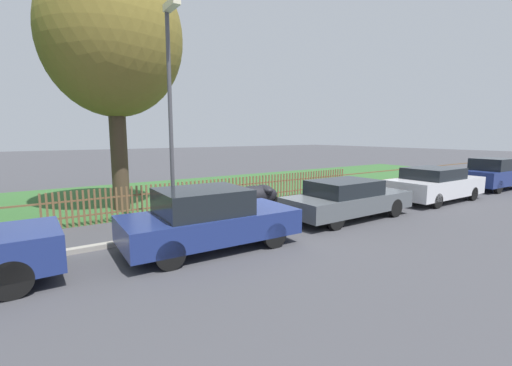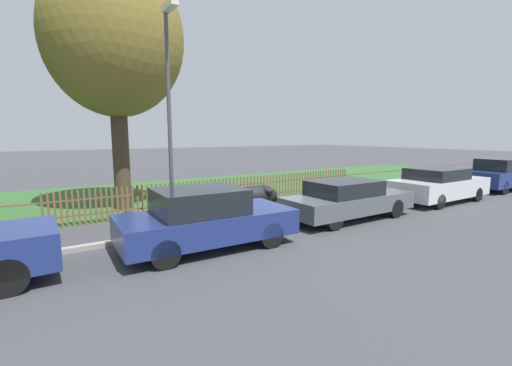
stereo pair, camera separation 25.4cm
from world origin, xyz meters
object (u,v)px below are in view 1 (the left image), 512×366
parked_car_red_compact (347,199)px  covered_motorcycle (254,196)px  parked_car_navy_estate (208,218)px  tree_behind_motorcycle (113,38)px  parked_car_grey_coupe (493,174)px  street_lamp (171,95)px  parked_car_white_van (435,184)px

parked_car_red_compact → covered_motorcycle: size_ratio=2.18×
parked_car_navy_estate → parked_car_red_compact: bearing=3.5°
parked_car_navy_estate → covered_motorcycle: parked_car_navy_estate is taller
parked_car_red_compact → tree_behind_motorcycle: size_ratio=0.52×
parked_car_grey_coupe → tree_behind_motorcycle: 18.18m
street_lamp → parked_car_grey_coupe: bearing=-5.9°
parked_car_navy_estate → tree_behind_motorcycle: bearing=98.9°
parked_car_white_van → covered_motorcycle: 7.76m
parked_car_grey_coupe → parked_car_red_compact: bearing=-178.7°
tree_behind_motorcycle → parked_car_navy_estate: bearing=-83.1°
parked_car_red_compact → tree_behind_motorcycle: bearing=135.9°
parked_car_red_compact → street_lamp: 6.33m
covered_motorcycle → tree_behind_motorcycle: 7.32m
parked_car_red_compact → street_lamp: (-5.26, 1.61, 3.12)m
parked_car_grey_coupe → tree_behind_motorcycle: tree_behind_motorcycle is taller
parked_car_red_compact → parked_car_navy_estate: bearing=-178.4°
parked_car_grey_coupe → street_lamp: street_lamp is taller
tree_behind_motorcycle → street_lamp: (0.52, -4.00, -2.25)m
tree_behind_motorcycle → street_lamp: bearing=-82.6°
parked_car_navy_estate → parked_car_white_van: (10.39, 0.11, -0.03)m
parked_car_navy_estate → parked_car_white_van: size_ratio=0.94×
parked_car_navy_estate → tree_behind_motorcycle: size_ratio=0.48×
parked_car_white_van → street_lamp: (-10.56, 1.63, 3.07)m
parked_car_navy_estate → covered_motorcycle: (3.01, 2.50, -0.12)m
street_lamp → parked_car_navy_estate: bearing=-84.2°
parked_car_white_van → covered_motorcycle: bearing=162.3°
parked_car_white_van → street_lamp: street_lamp is taller
covered_motorcycle → tree_behind_motorcycle: bearing=143.5°
covered_motorcycle → street_lamp: size_ratio=0.35×
parked_car_red_compact → covered_motorcycle: bearing=131.3°
parked_car_white_van → covered_motorcycle: size_ratio=2.16×
parked_car_navy_estate → covered_motorcycle: size_ratio=2.02×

